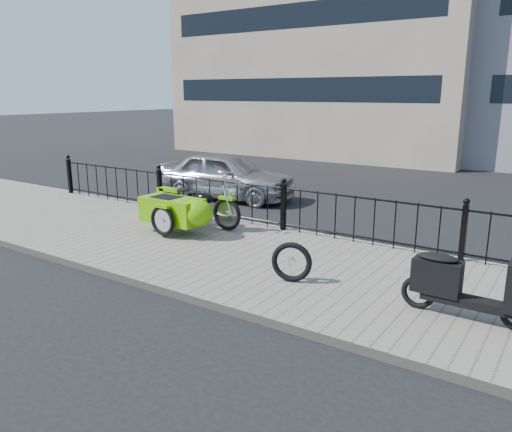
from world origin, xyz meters
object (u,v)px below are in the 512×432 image
Objects in this scene: sedan_car at (226,175)px; scooter at (458,285)px; spare_tire at (292,262)px; motorcycle_sidecar at (184,210)px.

scooter is at bearing -130.39° from sedan_car.
scooter is 8.51m from sedan_car.
spare_tire is at bearing -177.32° from scooter.
motorcycle_sidecar is 5.59m from scooter.
spare_tire is 0.16× the size of sedan_car.
sedan_car is (-7.14, 4.63, 0.10)m from scooter.
spare_tire is (3.17, -1.15, -0.17)m from motorcycle_sidecar.
motorcycle_sidecar reaches higher than spare_tire.
scooter reaches higher than spare_tire.
sedan_car reaches higher than spare_tire.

